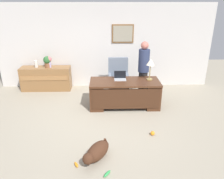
{
  "coord_description": "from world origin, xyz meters",
  "views": [
    {
      "loc": [
        0.02,
        -4.62,
        2.74
      ],
      "look_at": [
        0.17,
        0.3,
        0.75
      ],
      "focal_mm": 35.38,
      "sensor_mm": 36.0,
      "label": 1
    }
  ],
  "objects": [
    {
      "name": "desk",
      "position": [
        0.54,
        0.9,
        0.4
      ],
      "size": [
        1.87,
        0.81,
        0.73
      ],
      "color": "#4C2B19",
      "rests_on": "ground_plane"
    },
    {
      "name": "dog_lying",
      "position": [
        -0.16,
        -1.29,
        0.16
      ],
      "size": [
        0.57,
        0.69,
        0.3
      ],
      "color": "#472819",
      "rests_on": "ground_plane"
    },
    {
      "name": "dog_toy_plush",
      "position": [
        -0.52,
        -1.47,
        0.03
      ],
      "size": [
        0.11,
        0.15,
        0.05
      ],
      "primitive_type": "ellipsoid",
      "rotation": [
        0.0,
        0.0,
        2.03
      ],
      "color": "orange",
      "rests_on": "ground_plane"
    },
    {
      "name": "credenza",
      "position": [
        -1.92,
        2.25,
        0.38
      ],
      "size": [
        1.58,
        0.5,
        0.76
      ],
      "color": "olive",
      "rests_on": "ground_plane"
    },
    {
      "name": "vase_with_flowers",
      "position": [
        -1.77,
        2.25,
        0.97
      ],
      "size": [
        0.17,
        0.17,
        0.35
      ],
      "color": "#AEA1D1",
      "rests_on": "credenza"
    },
    {
      "name": "dog_toy_ball",
      "position": [
        1.04,
        -0.54,
        0.05
      ],
      "size": [
        0.09,
        0.09,
        0.09
      ],
      "primitive_type": "sphere",
      "color": "orange",
      "rests_on": "ground_plane"
    },
    {
      "name": "back_wall",
      "position": [
        0.0,
        2.6,
        1.35
      ],
      "size": [
        7.0,
        0.16,
        2.7
      ],
      "color": "silver",
      "rests_on": "ground_plane"
    },
    {
      "name": "dog_toy_bone",
      "position": [
        0.03,
        -1.7,
        0.03
      ],
      "size": [
        0.15,
        0.18,
        0.05
      ],
      "primitive_type": "ellipsoid",
      "rotation": [
        0.0,
        0.0,
        4.1
      ],
      "color": "green",
      "rests_on": "ground_plane"
    },
    {
      "name": "vase_empty",
      "position": [
        -2.19,
        2.25,
        0.87
      ],
      "size": [
        0.1,
        0.1,
        0.22
      ],
      "primitive_type": "cylinder",
      "color": "silver",
      "rests_on": "credenza"
    },
    {
      "name": "armchair",
      "position": [
        0.41,
        1.77,
        0.5
      ],
      "size": [
        0.6,
        0.59,
        1.14
      ],
      "color": "slate",
      "rests_on": "ground_plane"
    },
    {
      "name": "potted_plant",
      "position": [
        -1.83,
        2.25,
        0.95
      ],
      "size": [
        0.24,
        0.24,
        0.36
      ],
      "color": "brown",
      "rests_on": "credenza"
    },
    {
      "name": "ground_plane",
      "position": [
        0.0,
        0.0,
        0.0
      ],
      "size": [
        12.0,
        12.0,
        0.0
      ],
      "primitive_type": "plane",
      "color": "#9E937F"
    },
    {
      "name": "laptop",
      "position": [
        0.42,
        1.08,
        0.79
      ],
      "size": [
        0.32,
        0.22,
        0.22
      ],
      "color": "#B2B5BA",
      "rests_on": "desk"
    },
    {
      "name": "person_standing",
      "position": [
        1.13,
        1.55,
        0.87
      ],
      "size": [
        0.32,
        0.32,
        1.68
      ],
      "color": "#262323",
      "rests_on": "ground_plane"
    },
    {
      "name": "desk_lamp",
      "position": [
        1.22,
        1.04,
        1.19
      ],
      "size": [
        0.22,
        0.22,
        0.59
      ],
      "color": "#9E8447",
      "rests_on": "desk"
    }
  ]
}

